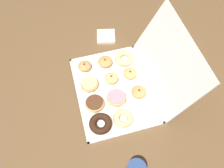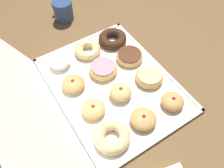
{
  "view_description": "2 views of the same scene",
  "coord_description": "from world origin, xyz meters",
  "px_view_note": "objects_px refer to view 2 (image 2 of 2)",
  "views": [
    {
      "loc": [
        0.6,
        -0.17,
        1.12
      ],
      "look_at": [
        -0.01,
        -0.01,
        0.06
      ],
      "focal_mm": 34.45,
      "sensor_mm": 36.0,
      "label": 1
    },
    {
      "loc": [
        -0.45,
        0.29,
        0.74
      ],
      "look_at": [
        -0.02,
        0.01,
        0.04
      ],
      "focal_mm": 37.43,
      "sensor_mm": 36.0,
      "label": 2
    }
  ],
  "objects_px": {
    "chocolate_cake_ring_donut_3": "(113,39)",
    "powdered_filled_donut_11": "(60,61)",
    "chocolate_frosted_donut_2": "(130,56)",
    "donut_box": "(113,84)",
    "cruller_donut_8": "(112,137)",
    "jelly_filled_donut_0": "(173,101)",
    "cruller_donut_7": "(88,49)",
    "jelly_filled_donut_5": "(121,92)",
    "jelly_filled_donut_10": "(73,84)",
    "jelly_filled_donut_4": "(143,119)",
    "coffee_mug": "(63,10)",
    "glazed_ring_donut_1": "(149,77)",
    "pink_frosted_donut_6": "(103,69)",
    "jelly_filled_donut_9": "(93,109)"
  },
  "relations": [
    {
      "from": "cruller_donut_8",
      "to": "donut_box",
      "type": "bearing_deg",
      "value": -33.3
    },
    {
      "from": "chocolate_cake_ring_donut_3",
      "to": "pink_frosted_donut_6",
      "type": "height_order",
      "value": "pink_frosted_donut_6"
    },
    {
      "from": "glazed_ring_donut_1",
      "to": "jelly_filled_donut_10",
      "type": "relative_size",
      "value": 1.22
    },
    {
      "from": "powdered_filled_donut_11",
      "to": "coffee_mug",
      "type": "bearing_deg",
      "value": -28.4
    },
    {
      "from": "jelly_filled_donut_0",
      "to": "jelly_filled_donut_4",
      "type": "height_order",
      "value": "same"
    },
    {
      "from": "jelly_filled_donut_5",
      "to": "cruller_donut_7",
      "type": "distance_m",
      "value": 0.26
    },
    {
      "from": "jelly_filled_donut_10",
      "to": "chocolate_frosted_donut_2",
      "type": "bearing_deg",
      "value": -89.59
    },
    {
      "from": "chocolate_frosted_donut_2",
      "to": "jelly_filled_donut_10",
      "type": "distance_m",
      "value": 0.26
    },
    {
      "from": "chocolate_frosted_donut_2",
      "to": "cruller_donut_7",
      "type": "bearing_deg",
      "value": 44.41
    },
    {
      "from": "coffee_mug",
      "to": "cruller_donut_8",
      "type": "bearing_deg",
      "value": 167.64
    },
    {
      "from": "chocolate_cake_ring_donut_3",
      "to": "powdered_filled_donut_11",
      "type": "xyz_separation_m",
      "value": [
        0.0,
        0.25,
        0.0
      ]
    },
    {
      "from": "jelly_filled_donut_5",
      "to": "jelly_filled_donut_9",
      "type": "bearing_deg",
      "value": 92.81
    },
    {
      "from": "chocolate_frosted_donut_2",
      "to": "chocolate_cake_ring_donut_3",
      "type": "distance_m",
      "value": 0.13
    },
    {
      "from": "donut_box",
      "to": "pink_frosted_donut_6",
      "type": "bearing_deg",
      "value": 1.93
    },
    {
      "from": "jelly_filled_donut_5",
      "to": "cruller_donut_8",
      "type": "height_order",
      "value": "jelly_filled_donut_5"
    },
    {
      "from": "cruller_donut_8",
      "to": "jelly_filled_donut_9",
      "type": "relative_size",
      "value": 1.45
    },
    {
      "from": "chocolate_frosted_donut_2",
      "to": "coffee_mug",
      "type": "height_order",
      "value": "coffee_mug"
    },
    {
      "from": "glazed_ring_donut_1",
      "to": "cruller_donut_7",
      "type": "bearing_deg",
      "value": 26.07
    },
    {
      "from": "chocolate_frosted_donut_2",
      "to": "powdered_filled_donut_11",
      "type": "xyz_separation_m",
      "value": [
        0.13,
        0.26,
        0.0
      ]
    },
    {
      "from": "powdered_filled_donut_11",
      "to": "jelly_filled_donut_0",
      "type": "bearing_deg",
      "value": -146.33
    },
    {
      "from": "jelly_filled_donut_4",
      "to": "coffee_mug",
      "type": "xyz_separation_m",
      "value": [
        0.66,
        -0.02,
        0.02
      ]
    },
    {
      "from": "chocolate_cake_ring_donut_3",
      "to": "cruller_donut_8",
      "type": "xyz_separation_m",
      "value": [
        -0.38,
        0.25,
        0.0
      ]
    },
    {
      "from": "jelly_filled_donut_0",
      "to": "chocolate_frosted_donut_2",
      "type": "height_order",
      "value": "jelly_filled_donut_0"
    },
    {
      "from": "pink_frosted_donut_6",
      "to": "cruller_donut_8",
      "type": "bearing_deg",
      "value": 154.66
    },
    {
      "from": "donut_box",
      "to": "jelly_filled_donut_10",
      "type": "bearing_deg",
      "value": 63.36
    },
    {
      "from": "jelly_filled_donut_10",
      "to": "chocolate_cake_ring_donut_3",
      "type": "bearing_deg",
      "value": -63.79
    },
    {
      "from": "glazed_ring_donut_1",
      "to": "chocolate_cake_ring_donut_3",
      "type": "relative_size",
      "value": 0.88
    },
    {
      "from": "donut_box",
      "to": "jelly_filled_donut_4",
      "type": "height_order",
      "value": "jelly_filled_donut_4"
    },
    {
      "from": "chocolate_cake_ring_donut_3",
      "to": "powdered_filled_donut_11",
      "type": "distance_m",
      "value": 0.25
    },
    {
      "from": "jelly_filled_donut_10",
      "to": "coffee_mug",
      "type": "bearing_deg",
      "value": -20.88
    },
    {
      "from": "cruller_donut_7",
      "to": "jelly_filled_donut_9",
      "type": "distance_m",
      "value": 0.29
    },
    {
      "from": "chocolate_cake_ring_donut_3",
      "to": "jelly_filled_donut_10",
      "type": "bearing_deg",
      "value": 116.21
    },
    {
      "from": "donut_box",
      "to": "cruller_donut_8",
      "type": "xyz_separation_m",
      "value": [
        -0.19,
        0.12,
        0.03
      ]
    },
    {
      "from": "powdered_filled_donut_11",
      "to": "coffee_mug",
      "type": "relative_size",
      "value": 0.79
    },
    {
      "from": "donut_box",
      "to": "jelly_filled_donut_0",
      "type": "bearing_deg",
      "value": -145.96
    },
    {
      "from": "jelly_filled_donut_9",
      "to": "jelly_filled_donut_5",
      "type": "bearing_deg",
      "value": -87.19
    },
    {
      "from": "chocolate_cake_ring_donut_3",
      "to": "cruller_donut_7",
      "type": "distance_m",
      "value": 0.12
    },
    {
      "from": "jelly_filled_donut_4",
      "to": "powdered_filled_donut_11",
      "type": "xyz_separation_m",
      "value": [
        0.39,
        0.13,
        0.0
      ]
    },
    {
      "from": "glazed_ring_donut_1",
      "to": "jelly_filled_donut_4",
      "type": "bearing_deg",
      "value": 135.32
    },
    {
      "from": "cruller_donut_7",
      "to": "powdered_filled_donut_11",
      "type": "bearing_deg",
      "value": 90.35
    },
    {
      "from": "coffee_mug",
      "to": "donut_box",
      "type": "bearing_deg",
      "value": 177.55
    },
    {
      "from": "chocolate_cake_ring_donut_3",
      "to": "jelly_filled_donut_5",
      "type": "xyz_separation_m",
      "value": [
        -0.26,
        0.13,
        0.0
      ]
    },
    {
      "from": "glazed_ring_donut_1",
      "to": "powdered_filled_donut_11",
      "type": "bearing_deg",
      "value": 45.1
    },
    {
      "from": "jelly_filled_donut_4",
      "to": "cruller_donut_7",
      "type": "height_order",
      "value": "jelly_filled_donut_4"
    },
    {
      "from": "chocolate_cake_ring_donut_3",
      "to": "coffee_mug",
      "type": "bearing_deg",
      "value": 20.74
    },
    {
      "from": "jelly_filled_donut_0",
      "to": "cruller_donut_7",
      "type": "height_order",
      "value": "jelly_filled_donut_0"
    },
    {
      "from": "jelly_filled_donut_4",
      "to": "cruller_donut_7",
      "type": "xyz_separation_m",
      "value": [
        0.39,
        -0.01,
        -0.0
      ]
    },
    {
      "from": "jelly_filled_donut_10",
      "to": "jelly_filled_donut_5",
      "type": "bearing_deg",
      "value": -135.14
    },
    {
      "from": "donut_box",
      "to": "cruller_donut_8",
      "type": "height_order",
      "value": "cruller_donut_8"
    },
    {
      "from": "glazed_ring_donut_1",
      "to": "cruller_donut_8",
      "type": "height_order",
      "value": "cruller_donut_8"
    }
  ]
}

